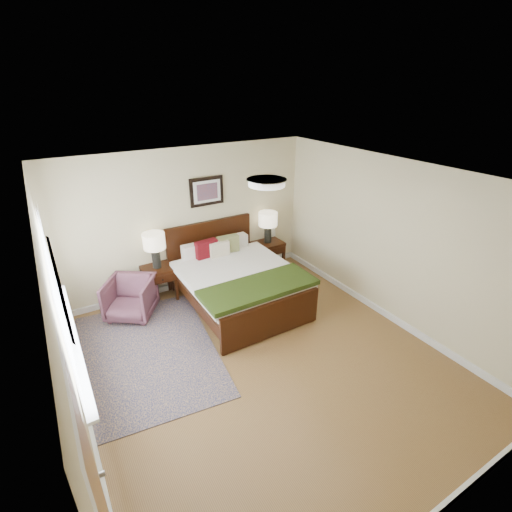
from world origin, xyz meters
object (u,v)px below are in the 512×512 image
at_px(bed, 236,276).
at_px(lamp_right, 268,221).
at_px(lamp_left, 154,244).
at_px(nightstand_left, 159,274).
at_px(armchair, 130,298).
at_px(rug_persian, 147,353).
at_px(nightstand_right, 268,253).

relative_size(bed, lamp_right, 3.53).
xyz_separation_m(lamp_left, lamp_right, (2.21, 0.00, -0.03)).
xyz_separation_m(bed, nightstand_left, (-1.06, 0.81, -0.05)).
height_order(bed, armchair, bed).
relative_size(lamp_right, armchair, 0.85).
bearing_deg(armchair, rug_persian, -59.55).
relative_size(nightstand_left, nightstand_right, 1.04).
height_order(bed, nightstand_left, bed).
xyz_separation_m(nightstand_left, rug_persian, (-0.63, -1.28, -0.48)).
height_order(lamp_left, armchair, lamp_left).
relative_size(nightstand_left, rug_persian, 0.24).
height_order(nightstand_left, rug_persian, nightstand_left).
relative_size(bed, armchair, 3.02).
relative_size(armchair, rug_persian, 0.28).
bearing_deg(lamp_left, bed, -37.93).
height_order(nightstand_left, lamp_right, lamp_right).
relative_size(lamp_left, armchair, 0.85).
bearing_deg(lamp_left, rug_persian, -115.95).
xyz_separation_m(nightstand_right, armchair, (-2.76, -0.26, -0.03)).
bearing_deg(armchair, lamp_right, 40.45).
bearing_deg(bed, nightstand_left, 142.78).
bearing_deg(lamp_left, nightstand_left, -90.00).
bearing_deg(nightstand_right, lamp_left, 179.68).
xyz_separation_m(nightstand_right, lamp_right, (-0.00, 0.01, 0.66)).
bearing_deg(nightstand_left, nightstand_right, 0.23).
bearing_deg(rug_persian, armchair, 92.39).
relative_size(nightstand_right, lamp_left, 0.96).
bearing_deg(armchair, nightstand_right, 40.20).
distance_m(nightstand_left, lamp_right, 2.27).
distance_m(nightstand_right, rug_persian, 3.14).
xyz_separation_m(nightstand_left, nightstand_right, (2.21, 0.01, -0.13)).
distance_m(nightstand_left, armchair, 0.63).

